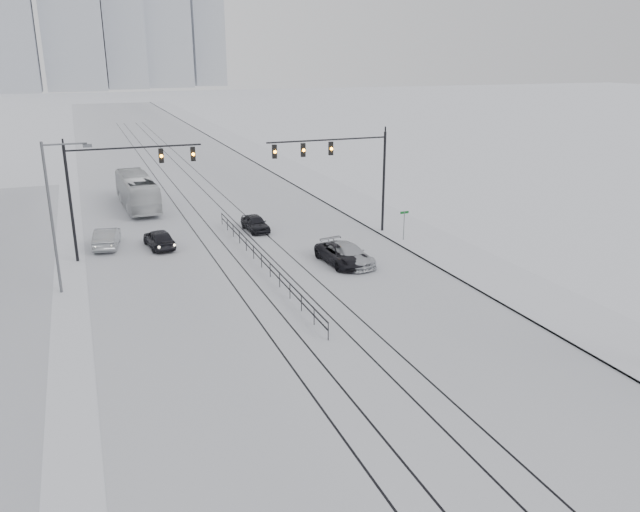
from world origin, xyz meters
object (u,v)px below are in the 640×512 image
Objects in this scene: sedan_sb_outer at (107,238)px; sedan_nb_right at (348,255)px; sedan_nb_front at (342,255)px; sedan_nb_far at (255,223)px; box_truck at (137,191)px; sedan_sb_inner at (159,239)px.

sedan_nb_right is (15.08, -10.00, -0.05)m from sedan_sb_outer.
sedan_sb_outer is 17.69m from sedan_nb_front.
sedan_nb_front is 10.77m from sedan_nb_far.
box_truck is at bearing 113.11° from sedan_nb_front.
box_truck is (-11.30, 22.03, 0.86)m from sedan_nb_front.
box_truck is at bearing 120.25° from sedan_nb_far.
sedan_nb_front is at bearing 141.62° from sedan_nb_right.
sedan_sb_outer is 12.70m from box_truck.
sedan_sb_inner is 13.89m from sedan_nb_front.
sedan_nb_front is 24.77m from box_truck.
sedan_nb_front is at bearing 135.95° from sedan_sb_inner.
box_truck reaches higher than sedan_nb_right.
box_truck is (-11.66, 22.22, 0.85)m from sedan_nb_right.
box_truck is (-8.03, 11.76, 0.90)m from sedan_nb_far.
sedan_sb_outer is 1.19× the size of sedan_nb_far.
sedan_sb_outer is 0.91× the size of sedan_nb_front.
sedan_nb_far is at bearing -173.35° from sedan_sb_inner.
sedan_nb_front is at bearing -76.40° from sedan_nb_far.
sedan_sb_inner is 0.87× the size of sedan_nb_right.
sedan_sb_inner is 8.09m from sedan_nb_far.
sedan_sb_inner is 3.89m from sedan_sb_outer.
sedan_sb_outer reaches higher than sedan_sb_inner.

